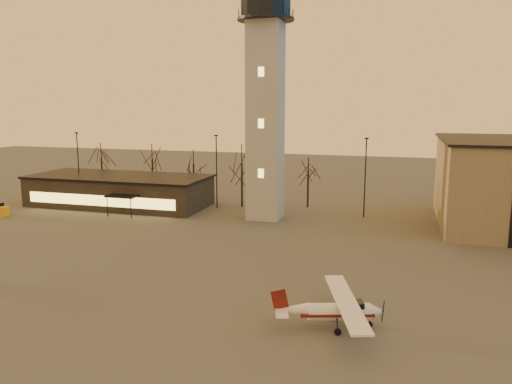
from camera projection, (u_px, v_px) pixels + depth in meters
The scene contains 6 objects.
ground at pixel (154, 311), 34.98m from camera, with size 220.00×220.00×0.00m, color #464441.
control_tower at pixel (265, 87), 60.47m from camera, with size 6.80×6.80×32.60m.
terminal at pixel (120, 190), 70.87m from camera, with size 25.40×12.20×4.30m.
light_poles at pixel (271, 175), 63.20m from camera, with size 58.50×12.25×10.14m.
tree_row at pixel (193, 160), 74.71m from camera, with size 37.20×9.20×8.80m.
cessna_front at pixel (341, 314), 32.28m from camera, with size 7.78×9.61×2.67m.
Camera 1 is at (16.10, -29.65, 14.41)m, focal length 35.00 mm.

